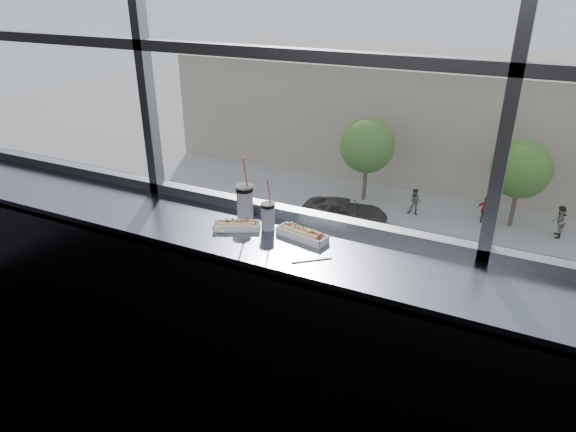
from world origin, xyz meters
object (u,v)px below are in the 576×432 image
at_px(car_far_a, 345,208).
at_px(tree_left, 367,146).
at_px(car_near_a, 170,239).
at_px(car_near_b, 333,279).
at_px(car_near_c, 517,327).
at_px(soda_cup_left, 245,200).
at_px(pedestrian_b, 486,207).
at_px(pedestrian_a, 415,200).
at_px(pedestrian_c, 560,219).
at_px(hotdog_tray_right, 302,233).
at_px(hotdog_tray_left, 237,225).
at_px(tree_center, 521,169).
at_px(wrapper, 221,229).
at_px(soda_cup_right, 268,214).
at_px(loose_straw, 312,260).

relative_size(car_far_a, tree_left, 1.02).
distance_m(car_near_a, car_near_b, 9.04).
xyz_separation_m(car_near_a, car_near_c, (16.69, 0.00, 0.05)).
height_order(soda_cup_left, pedestrian_b, soda_cup_left).
bearing_deg(pedestrian_a, tree_left, 164.87).
height_order(car_far_a, pedestrian_c, pedestrian_c).
relative_size(hotdog_tray_right, car_near_b, 0.04).
xyz_separation_m(hotdog_tray_left, tree_center, (1.02, 28.26, -8.54)).
relative_size(wrapper, pedestrian_b, 0.05).
distance_m(soda_cup_right, pedestrian_b, 30.05).
distance_m(soda_cup_right, tree_center, 29.48).
xyz_separation_m(car_near_b, pedestrian_c, (9.00, 11.56, -0.03)).
bearing_deg(pedestrian_b, soda_cup_right, 91.23).
bearing_deg(pedestrian_a, soda_cup_right, -80.34).
bearing_deg(hotdog_tray_right, hotdog_tray_left, -159.80).
height_order(hotdog_tray_right, tree_left, hotdog_tray_right).
xyz_separation_m(soda_cup_left, tree_left, (-8.03, 28.11, -8.49)).
xyz_separation_m(car_near_a, tree_center, (15.57, 12.00, 2.46)).
bearing_deg(hotdog_tray_left, tree_center, 61.56).
height_order(hotdog_tray_left, pedestrian_b, hotdog_tray_left).
relative_size(car_near_a, car_near_c, 0.96).
xyz_separation_m(pedestrian_b, tree_left, (-7.61, 0.27, 2.66)).
distance_m(hotdog_tray_left, tree_center, 29.54).
xyz_separation_m(hotdog_tray_right, wrapper, (-0.43, -0.12, -0.02)).
bearing_deg(tree_center, hotdog_tray_right, -91.33).
height_order(car_near_b, pedestrian_b, car_near_b).
bearing_deg(car_near_a, pedestrian_c, -62.60).
relative_size(soda_cup_left, soda_cup_right, 1.25).
relative_size(car_near_b, pedestrian_c, 3.03).
bearing_deg(tree_left, car_near_a, -118.42).
xyz_separation_m(hotdog_tray_right, loose_straw, (0.14, -0.20, -0.02)).
xyz_separation_m(car_near_c, tree_center, (-1.12, 12.00, 2.42)).
bearing_deg(car_near_b, pedestrian_c, -43.73).
bearing_deg(car_far_a, tree_center, -72.70).
distance_m(loose_straw, wrapper, 0.58).
relative_size(car_near_b, pedestrian_b, 3.38).
bearing_deg(soda_cup_right, wrapper, -146.68).
height_order(soda_cup_left, car_near_c, soda_cup_left).
distance_m(car_near_a, car_near_c, 16.69).
relative_size(loose_straw, car_near_c, 0.03).
bearing_deg(pedestrian_a, pedestrian_b, 9.82).
bearing_deg(car_near_b, tree_center, -34.40).
height_order(loose_straw, tree_left, loose_straw).
height_order(wrapper, pedestrian_c, wrapper).
distance_m(car_near_a, pedestrian_a, 14.94).
xyz_separation_m(pedestrian_c, tree_center, (-2.47, 0.44, 2.41)).
xyz_separation_m(wrapper, tree_center, (1.08, 28.32, -8.53)).
bearing_deg(hotdog_tray_right, tree_left, 117.60).
relative_size(car_near_c, car_near_b, 0.97).
bearing_deg(tree_center, car_near_c, -84.68).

